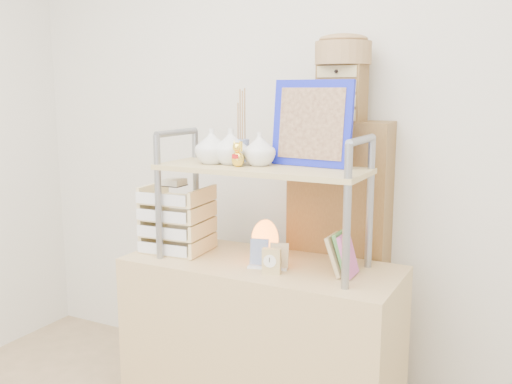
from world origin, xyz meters
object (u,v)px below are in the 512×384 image
(desk, at_px, (261,343))
(salt_lamp, at_px, (265,240))
(letter_tray, at_px, (176,222))
(cabinet, at_px, (339,263))

(desk, distance_m, salt_lamp, 0.47)
(desk, xyz_separation_m, letter_tray, (-0.44, -0.01, 0.51))
(cabinet, xyz_separation_m, salt_lamp, (-0.22, -0.35, 0.17))
(desk, height_order, cabinet, cabinet)
(salt_lamp, bearing_deg, cabinet, 57.82)
(desk, relative_size, salt_lamp, 6.40)
(desk, height_order, letter_tray, letter_tray)
(cabinet, relative_size, salt_lamp, 7.20)
(salt_lamp, bearing_deg, desk, -111.04)
(letter_tray, xyz_separation_m, salt_lamp, (0.45, 0.03, -0.04))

